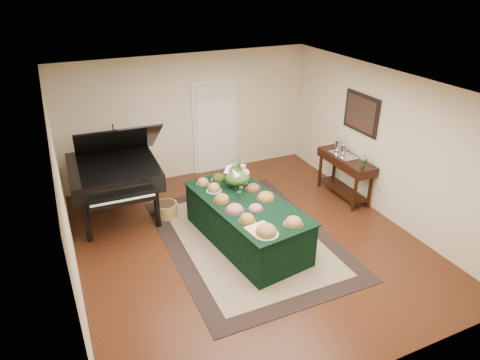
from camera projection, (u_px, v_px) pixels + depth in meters
name	position (u px, v px, depth m)	size (l,w,h in m)	color
ground	(247.00, 241.00, 7.40)	(6.00, 6.00, 0.00)	black
area_rug	(247.00, 238.00, 7.49)	(2.73, 3.83, 0.01)	black
kitchen_doorway	(215.00, 128.00, 9.59)	(1.05, 0.07, 2.10)	white
buffet_table	(246.00, 222.00, 7.22)	(1.47, 2.55, 0.79)	black
food_platters	(243.00, 199.00, 7.03)	(1.07, 2.39, 0.12)	silver
cutting_board	(260.00, 228.00, 6.27)	(0.41, 0.41, 0.10)	tan
green_goblets	(240.00, 194.00, 7.09)	(0.17, 0.22, 0.18)	#153420
floral_centerpiece	(237.00, 173.00, 7.37)	(0.47, 0.47, 0.47)	#153420
grand_piano	(114.00, 171.00, 7.73)	(1.69, 1.89, 1.87)	black
wicker_basket	(167.00, 210.00, 8.09)	(0.43, 0.43, 0.27)	#A17741
mahogany_sideboard	(346.00, 166.00, 8.57)	(0.45, 1.39, 0.88)	black
tea_service	(341.00, 148.00, 8.59)	(0.34, 0.58, 0.30)	silver
pink_bouquet	(364.00, 159.00, 8.01)	(0.18, 0.18, 0.23)	#153420
wall_painting	(361.00, 113.00, 8.17)	(0.05, 0.95, 0.75)	black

